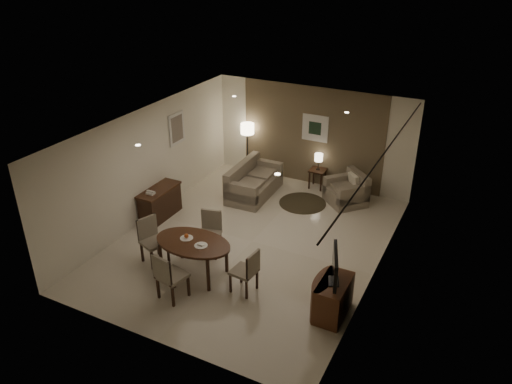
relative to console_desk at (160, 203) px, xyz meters
The scene contains 31 objects.
room_shell 2.70m from the console_desk, ahead, with size 5.50×7.00×2.70m.
taupe_accent 4.39m from the console_desk, 54.45° to the left, with size 3.96×0.03×2.70m, color brown.
curtain_wall 5.26m from the console_desk, ahead, with size 0.08×6.70×2.58m, color beige, non-canonical shape.
curtain_rod 5.64m from the console_desk, ahead, with size 0.03×0.03×6.80m, color black.
art_back_frame 4.49m from the console_desk, 53.18° to the left, with size 0.72×0.03×0.72m, color silver.
art_back_canvas 4.48m from the console_desk, 53.06° to the left, with size 0.34×0.01×0.34m, color black.
art_left_frame 1.92m from the console_desk, 100.85° to the left, with size 0.03×0.60×0.80m, color silver.
art_left_canvas 1.91m from the console_desk, 100.16° to the left, with size 0.01×0.46×0.64m, color gray.
downlight_nl 3.12m from the console_desk, 58.80° to the right, with size 0.10×0.10×0.01m, color white.
downlight_nr 4.87m from the console_desk, 24.83° to the right, with size 0.10×0.10×0.01m, color white.
downlight_fl 3.12m from the console_desk, 58.80° to the left, with size 0.10×0.10×0.01m, color white.
downlight_fr 4.87m from the console_desk, 24.83° to the left, with size 0.10×0.10×0.01m, color white.
console_desk is the anchor object (origin of this frame).
telephone 0.52m from the console_desk, 90.00° to the right, with size 0.20×0.14×0.09m, color white, non-canonical shape.
tv_cabinet 5.11m from the console_desk, 17.05° to the right, with size 0.48×0.90×0.70m, color brown, non-canonical shape.
flat_tv 5.14m from the console_desk, 17.12° to the right, with size 0.06×0.88×0.60m, color black, non-canonical shape.
dining_table 2.56m from the console_desk, 38.27° to the right, with size 1.59×0.99×0.75m, color #422815, non-canonical shape.
chair_near 3.16m from the console_desk, 49.13° to the right, with size 0.48×0.48×0.99m, color gray, non-canonical shape.
chair_far 2.08m from the console_desk, 23.77° to the right, with size 0.46×0.46×0.95m, color gray, non-canonical shape.
chair_left 1.92m from the console_desk, 56.74° to the right, with size 0.47×0.47×0.97m, color gray, non-canonical shape.
chair_right 3.55m from the console_desk, 27.21° to the right, with size 0.44×0.44×0.91m, color gray, non-canonical shape.
plate_a 2.41m from the console_desk, 40.00° to the right, with size 0.26×0.26×0.02m, color white.
plate_b 2.79m from the console_desk, 36.25° to the right, with size 0.26×0.26×0.02m, color white.
fruit_apple 2.42m from the console_desk, 40.00° to the right, with size 0.09×0.09×0.09m, color #B24514.
napkin 2.79m from the console_desk, 36.25° to the right, with size 0.12×0.08×0.03m, color white.
round_rug 3.59m from the console_desk, 38.16° to the left, with size 1.20×1.20×0.01m, color #3B3321.
sofa 2.56m from the console_desk, 54.49° to the left, with size 0.90×1.80×0.85m, color gray, non-canonical shape.
armchair 4.65m from the console_desk, 35.70° to the left, with size 0.91×0.86×0.81m, color gray, non-canonical shape.
side_table 4.29m from the console_desk, 49.06° to the left, with size 0.42×0.42×0.53m, color #311E10, non-canonical shape.
table_lamp 4.32m from the console_desk, 49.14° to the left, with size 0.22×0.22×0.50m, color #FFEAC1, non-canonical shape.
floor_lamp 3.33m from the console_desk, 78.13° to the left, with size 0.38×0.38×1.49m, color #FFE5B7, non-canonical shape.
Camera 1 is at (4.36, -8.40, 6.00)m, focal length 35.00 mm.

